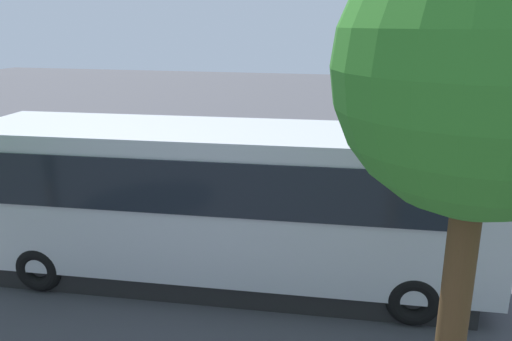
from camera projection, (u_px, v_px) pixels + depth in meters
The scene contains 15 objects.
ground_plane at pixel (271, 202), 15.42m from camera, with size 80.00×80.00×0.00m, color #424247.
tour_bus at pixel (227, 206), 10.40m from camera, with size 10.53×3.17×3.25m.
spectator_far_left at pixel (331, 199), 12.73m from camera, with size 0.58×0.34×1.69m.
spectator_left at pixel (301, 194), 12.93m from camera, with size 0.58×0.37×1.77m.
spectator_centre at pixel (260, 190), 13.37m from camera, with size 0.58×0.37×1.72m.
spectator_right at pixel (223, 191), 13.34m from camera, with size 0.58×0.36×1.68m.
parked_motorcycle_silver at pixel (192, 215), 13.08m from camera, with size 2.05×0.58×0.99m.
stunt_motorcycle at pixel (221, 151), 17.50m from camera, with size 1.97×0.93×1.64m.
traffic_cone at pixel (261, 171), 17.60m from camera, with size 0.34×0.34×0.63m.
tree_left at pixel (487, 49), 4.67m from camera, with size 2.86×2.86×6.70m.
bay_line_a at pixel (439, 211), 14.76m from camera, with size 0.16×4.73×0.01m.
bay_line_b at pixel (338, 203), 15.40m from camera, with size 0.15×3.86×0.01m.
bay_line_c at pixel (245, 195), 16.05m from camera, with size 0.15×3.99×0.01m.
bay_line_d at pixel (159, 189), 16.69m from camera, with size 0.16×4.40×0.01m.
bay_line_e at pixel (79, 182), 17.34m from camera, with size 0.16×4.29×0.01m.
Camera 1 is at (-2.91, 14.24, 5.25)m, focal length 35.70 mm.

